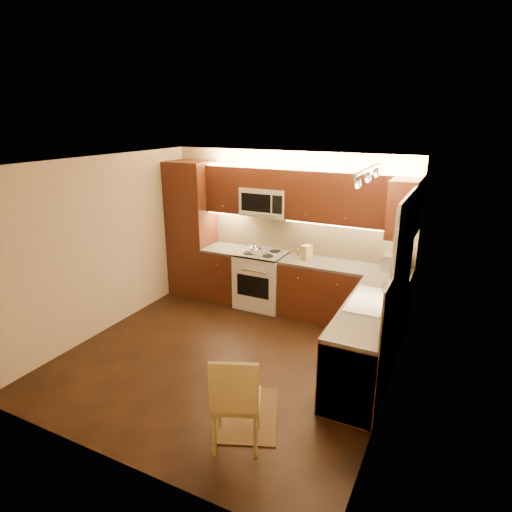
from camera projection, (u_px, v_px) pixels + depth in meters
The scene contains 37 objects.
floor at pixel (227, 357), 5.63m from camera, with size 4.00×4.00×0.01m, color black.
ceiling at pixel (223, 162), 4.86m from camera, with size 4.00×4.00×0.01m, color beige.
wall_back at pixel (287, 230), 6.95m from camera, with size 4.00×0.01×2.50m, color beige.
wall_front at pixel (103, 339), 3.54m from camera, with size 4.00×0.01×2.50m, color beige.
wall_left at pixel (103, 246), 6.09m from camera, with size 0.01×4.00×2.50m, color beige.
wall_right at pixel (394, 295), 4.40m from camera, with size 0.01×4.00×2.50m, color beige.
pantry at pixel (192, 229), 7.42m from camera, with size 0.70×0.60×2.30m, color #3F180D.
base_cab_back_left at pixel (226, 274), 7.36m from camera, with size 0.62×0.60×0.86m, color #3F180D.
counter_back_left at pixel (225, 249), 7.23m from camera, with size 0.62×0.60×0.04m, color #33302E.
base_cab_back_right at pixel (342, 295), 6.51m from camera, with size 1.92×0.60×0.86m, color #3F180D.
counter_back_right at pixel (344, 267), 6.37m from camera, with size 1.92×0.60×0.04m, color #33302E.
base_cab_right at pixel (367, 343), 5.12m from camera, with size 0.60×2.00×0.86m, color #3F180D.
counter_right at pixel (370, 308), 4.99m from camera, with size 0.60×2.00×0.04m, color #33302E.
dishwasher at pixel (352, 372), 4.53m from camera, with size 0.58×0.60×0.84m, color silver.
backsplash_back at pixel (307, 236), 6.81m from camera, with size 3.30×0.02×0.60m, color tan.
backsplash_right at pixel (399, 287), 4.76m from camera, with size 0.02×2.00×0.60m, color tan.
upper_cab_back_left at pixel (228, 189), 7.03m from camera, with size 0.62×0.35×0.75m, color #3F180D.
upper_cab_back_right at pixel (351, 199), 6.17m from camera, with size 1.92×0.35×0.75m, color #3F180D.
upper_cab_bridge at pixel (266, 178), 6.67m from camera, with size 0.76×0.35×0.31m, color #3F180D.
upper_cab_right_corner at pixel (403, 209), 5.48m from camera, with size 0.35×0.50×0.75m, color #3F180D.
stove at pixel (262, 279), 7.04m from camera, with size 0.76×0.65×0.92m, color silver, non-canonical shape.
microwave at pixel (266, 202), 6.77m from camera, with size 0.76×0.38×0.44m, color silver, non-canonical shape.
window_frame at pixel (404, 248), 4.77m from camera, with size 0.03×1.44×1.24m, color silver.
window_blinds at pixel (402, 248), 4.78m from camera, with size 0.02×1.36×1.16m, color silver.
sink at pixel (374, 296), 5.08m from camera, with size 0.52×0.86×0.15m, color silver, non-canonical shape.
faucet at pixel (390, 293), 4.99m from camera, with size 0.20×0.04×0.30m, color silver, non-canonical shape.
track_light_bar at pixel (368, 169), 4.56m from camera, with size 0.04×1.20×0.03m, color silver.
kettle at pixel (254, 248), 6.79m from camera, with size 0.16×0.16×0.19m, color silver, non-canonical shape.
toaster_oven at pixel (396, 263), 6.13m from camera, with size 0.37×0.28×0.22m, color silver.
knife_block at pixel (307, 252), 6.60m from camera, with size 0.10×0.16×0.23m, color #AC894D.
spice_jar_a at pixel (303, 253), 6.77m from camera, with size 0.04×0.04×0.10m, color silver.
spice_jar_b at pixel (292, 251), 6.86m from camera, with size 0.05×0.05×0.10m, color brown.
spice_jar_c at pixel (302, 251), 6.87m from camera, with size 0.04×0.04×0.09m, color silver.
spice_jar_d at pixel (298, 252), 6.83m from camera, with size 0.04×0.04×0.09m, color olive.
soap_bottle at pixel (394, 276), 5.67m from camera, with size 0.09×0.09×0.20m, color silver.
rug at pixel (247, 414), 4.54m from camera, with size 0.62×0.93×0.01m, color black.
dining_chair at pixel (237, 398), 4.01m from camera, with size 0.44×0.44×0.99m, color #AC894D, non-canonical shape.
Camera 1 is at (2.53, -4.27, 2.99)m, focal length 30.22 mm.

